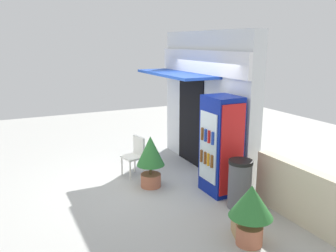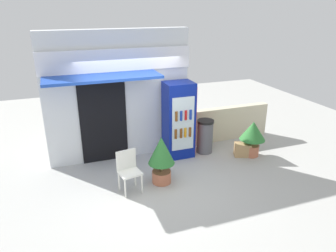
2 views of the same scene
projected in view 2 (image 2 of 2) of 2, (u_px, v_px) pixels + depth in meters
name	position (u px, v px, depth m)	size (l,w,h in m)	color
ground	(147.00, 180.00, 6.98)	(16.00, 16.00, 0.00)	#B2B2AD
storefront_building	(117.00, 95.00, 7.58)	(3.51, 1.18, 3.15)	silver
drink_cooler	(179.00, 120.00, 7.84)	(0.73, 0.64, 1.93)	navy
plastic_chair	(128.00, 168.00, 6.47)	(0.49, 0.46, 0.88)	white
potted_plant_near_shop	(161.00, 155.00, 6.70)	(0.57, 0.57, 1.08)	#BC6B4C
potted_plant_curbside	(253.00, 134.00, 7.95)	(0.65, 0.65, 0.93)	#BC6B4C
trash_bin	(205.00, 136.00, 8.19)	(0.43, 0.43, 0.89)	#595960
stone_boundary_wall	(229.00, 123.00, 9.04)	(2.37, 0.22, 0.96)	beige
cardboard_box	(243.00, 150.00, 8.07)	(0.41, 0.27, 0.34)	tan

